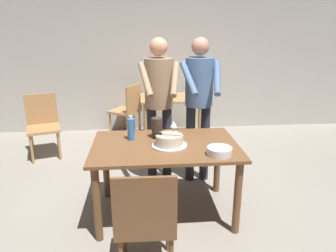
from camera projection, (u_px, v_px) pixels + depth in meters
name	position (u px, v px, depth m)	size (l,w,h in m)	color
ground_plane	(165.00, 212.00, 3.25)	(14.00, 14.00, 0.00)	gray
back_wall	(152.00, 55.00, 5.52)	(10.00, 0.12, 2.70)	#BCB7AD
main_dining_table	(165.00, 155.00, 3.05)	(1.40, 0.91, 0.75)	brown
cake_on_platter	(169.00, 141.00, 2.97)	(0.34, 0.34, 0.11)	silver
cake_knife	(162.00, 134.00, 2.96)	(0.27, 0.09, 0.02)	silver
plate_stack	(219.00, 151.00, 2.76)	(0.22, 0.22, 0.07)	white
wine_glass_near	(174.00, 124.00, 3.29)	(0.08, 0.08, 0.14)	silver
water_bottle	(131.00, 129.00, 3.11)	(0.07, 0.07, 0.25)	#387AC6
hurricane_lamp	(157.00, 128.00, 3.16)	(0.11, 0.11, 0.21)	black
person_cutting_cake	(159.00, 96.00, 3.55)	(0.47, 0.56, 1.72)	#2D2D38
person_standing_beside	(199.00, 95.00, 3.62)	(0.47, 0.56, 1.72)	#2D2D38
chair_near_side	(145.00, 219.00, 2.29)	(0.45, 0.45, 0.90)	brown
background_table	(172.00, 107.00, 5.12)	(1.00, 0.70, 0.74)	tan
background_chair_0	(128.00, 108.00, 5.37)	(0.61, 0.61, 0.90)	tan
background_chair_1	(43.00, 123.00, 4.54)	(0.55, 0.55, 0.90)	tan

